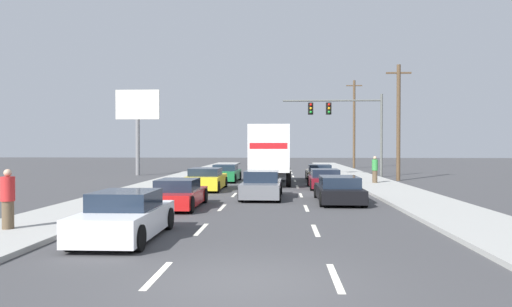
# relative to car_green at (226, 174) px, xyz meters

# --- Properties ---
(ground_plane) EXTENTS (140.00, 140.00, 0.00)m
(ground_plane) POSITION_rel_car_green_xyz_m (3.23, 0.40, -0.56)
(ground_plane) COLOR #3D3D3F
(sidewalk_right) EXTENTS (3.17, 80.00, 0.14)m
(sidewalk_right) POSITION_rel_car_green_xyz_m (10.07, -4.60, -0.49)
(sidewalk_right) COLOR #9E9E99
(sidewalk_right) RESTS_ON ground_plane
(sidewalk_left) EXTENTS (3.17, 80.00, 0.14)m
(sidewalk_left) POSITION_rel_car_green_xyz_m (-3.60, -4.60, -0.49)
(sidewalk_left) COLOR #9E9E99
(sidewalk_left) RESTS_ON ground_plane
(lane_markings) EXTENTS (3.54, 57.00, 0.01)m
(lane_markings) POSITION_rel_car_green_xyz_m (3.23, -1.69, -0.55)
(lane_markings) COLOR silver
(lane_markings) RESTS_ON ground_plane
(car_green) EXTENTS (1.97, 4.23, 1.21)m
(car_green) POSITION_rel_car_green_xyz_m (0.00, 0.00, 0.00)
(car_green) COLOR #196B38
(car_green) RESTS_ON ground_plane
(car_yellow) EXTENTS (1.99, 4.47, 1.26)m
(car_yellow) POSITION_rel_car_green_xyz_m (-0.34, -6.53, 0.03)
(car_yellow) COLOR yellow
(car_yellow) RESTS_ON ground_plane
(car_red) EXTENTS (1.83, 4.25, 1.17)m
(car_red) POSITION_rel_car_green_xyz_m (-0.24, -14.27, -0.02)
(car_red) COLOR red
(car_red) RESTS_ON ground_plane
(car_white) EXTENTS (1.87, 4.12, 1.28)m
(car_white) POSITION_rel_car_green_xyz_m (-0.27, -20.71, 0.03)
(car_white) COLOR white
(car_white) RESTS_ON ground_plane
(box_truck) EXTENTS (2.71, 7.71, 3.79)m
(box_truck) POSITION_rel_car_green_xyz_m (3.24, -2.22, 1.58)
(box_truck) COLOR white
(box_truck) RESTS_ON ground_plane
(car_gray) EXTENTS (1.98, 4.45, 1.31)m
(car_gray) POSITION_rel_car_green_xyz_m (3.00, -10.57, 0.04)
(car_gray) COLOR slate
(car_gray) RESTS_ON ground_plane
(car_tan) EXTENTS (1.94, 4.51, 1.17)m
(car_tan) POSITION_rel_car_green_xyz_m (6.72, 1.28, -0.02)
(car_tan) COLOR tan
(car_tan) RESTS_ON ground_plane
(car_maroon) EXTENTS (1.91, 4.16, 1.15)m
(car_maroon) POSITION_rel_car_green_xyz_m (6.51, -5.17, -0.02)
(car_maroon) COLOR maroon
(car_maroon) RESTS_ON ground_plane
(car_black) EXTENTS (1.95, 4.52, 1.17)m
(car_black) POSITION_rel_car_green_xyz_m (6.47, -12.15, -0.01)
(car_black) COLOR black
(car_black) RESTS_ON ground_plane
(traffic_signal_mast) EXTENTS (8.05, 0.69, 6.71)m
(traffic_signal_mast) POSITION_rel_car_green_xyz_m (8.72, 5.26, 4.45)
(traffic_signal_mast) COLOR #595B56
(traffic_signal_mast) RESTS_ON ground_plane
(utility_pole_mid) EXTENTS (1.80, 0.28, 8.39)m
(utility_pole_mid) POSITION_rel_car_green_xyz_m (12.42, 1.38, 3.78)
(utility_pole_mid) COLOR brown
(utility_pole_mid) RESTS_ON ground_plane
(utility_pole_far) EXTENTS (1.80, 0.28, 10.03)m
(utility_pole_far) POSITION_rel_car_green_xyz_m (12.29, 21.07, 4.60)
(utility_pole_far) COLOR brown
(utility_pole_far) RESTS_ON ground_plane
(roadside_billboard) EXTENTS (3.79, 0.36, 7.35)m
(roadside_billboard) POSITION_rel_car_green_xyz_m (-8.38, 6.72, 4.62)
(roadside_billboard) COLOR slate
(roadside_billboard) RESTS_ON ground_plane
(pedestrian_near_corner) EXTENTS (0.38, 0.38, 1.71)m
(pedestrian_near_corner) POSITION_rel_car_green_xyz_m (9.98, -2.48, 0.44)
(pedestrian_near_corner) COLOR brown
(pedestrian_near_corner) RESTS_ON sidewalk_right
(pedestrian_mid_block) EXTENTS (0.38, 0.38, 1.70)m
(pedestrian_mid_block) POSITION_rel_car_green_xyz_m (-3.84, -20.17, 0.43)
(pedestrian_mid_block) COLOR brown
(pedestrian_mid_block) RESTS_ON sidewalk_left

